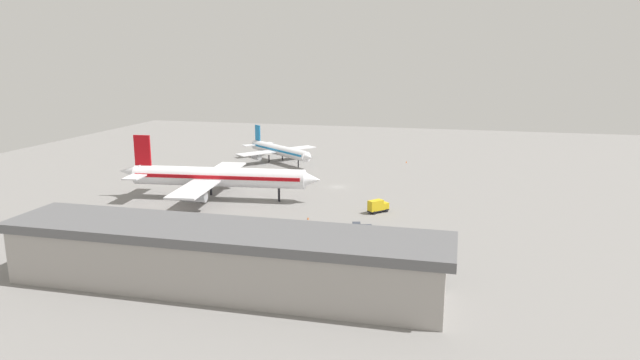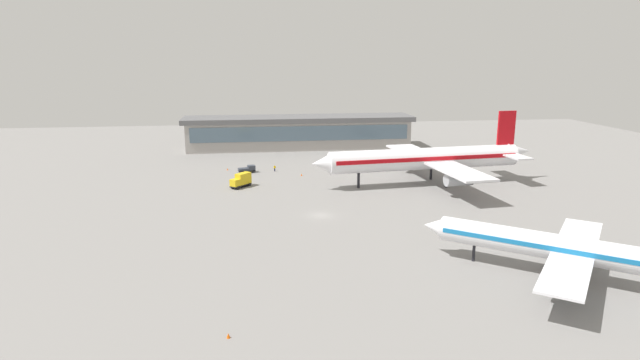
% 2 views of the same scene
% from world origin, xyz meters
% --- Properties ---
extents(ground, '(288.00, 288.00, 0.00)m').
position_xyz_m(ground, '(0.00, 0.00, 0.00)').
color(ground, gray).
extents(terminal_building, '(76.86, 15.06, 10.70)m').
position_xyz_m(terminal_building, '(-3.04, -77.94, 5.45)').
color(terminal_building, '#9E9993').
rests_on(terminal_building, ground).
extents(airplane_at_gate, '(56.95, 45.88, 17.32)m').
position_xyz_m(airplane_at_gate, '(-28.98, -22.37, 6.30)').
color(airplane_at_gate, white).
rests_on(airplane_at_gate, ground).
extents(airplane_taxiing, '(33.64, 29.13, 12.24)m').
position_xyz_m(airplane_taxiing, '(-29.45, 33.83, 4.45)').
color(airplane_taxiing, white).
rests_on(airplane_taxiing, ground).
extents(catering_truck, '(5.18, 5.42, 3.30)m').
position_xyz_m(catering_truck, '(15.75, -25.10, 1.70)').
color(catering_truck, black).
rests_on(catering_truck, ground).
extents(pushback_tractor, '(4.72, 3.03, 1.90)m').
position_xyz_m(pushback_tractor, '(14.28, -40.97, 0.97)').
color(pushback_tractor, black).
rests_on(pushback_tractor, ground).
extents(ground_crew_worker, '(0.57, 0.46, 1.67)m').
position_xyz_m(ground_crew_worker, '(7.03, -41.65, 0.85)').
color(ground_crew_worker, '#1E2338').
rests_on(ground_crew_worker, ground).
extents(safety_cone_near_gate, '(0.44, 0.44, 0.60)m').
position_xyz_m(safety_cone_near_gate, '(16.29, 43.90, 0.30)').
color(safety_cone_near_gate, '#EA590C').
rests_on(safety_cone_near_gate, ground).
extents(safety_cone_mid_apron, '(0.44, 0.44, 0.60)m').
position_xyz_m(safety_cone_mid_apron, '(0.35, -35.24, 0.30)').
color(safety_cone_mid_apron, '#EA590C').
rests_on(safety_cone_mid_apron, ground).
extents(safety_cone_far_side, '(0.44, 0.44, 0.60)m').
position_xyz_m(safety_cone_far_side, '(19.79, -44.83, 0.30)').
color(safety_cone_far_side, '#EA590C').
rests_on(safety_cone_far_side, ground).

